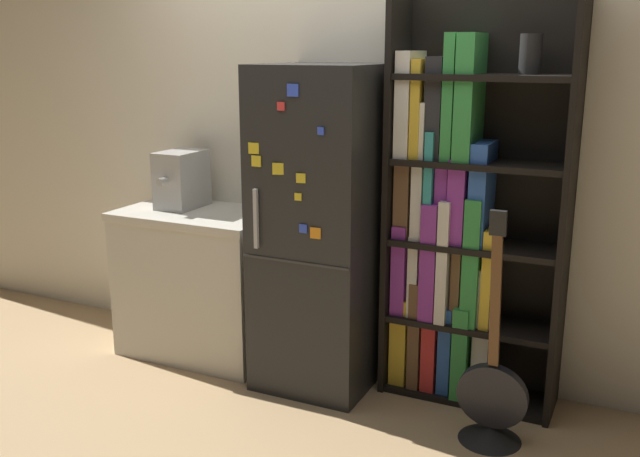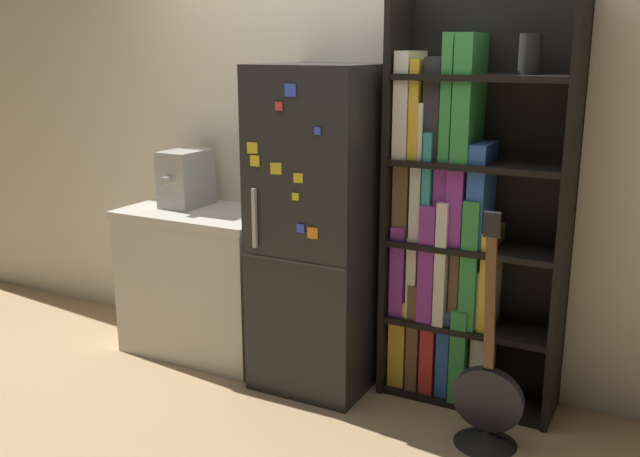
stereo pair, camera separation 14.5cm
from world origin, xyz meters
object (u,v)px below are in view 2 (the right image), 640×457
at_px(refrigerator, 322,229).
at_px(bookshelf, 458,226).
at_px(espresso_machine, 186,178).
at_px(guitar, 487,411).

xyz_separation_m(refrigerator, bookshelf, (0.68, 0.16, 0.06)).
distance_m(refrigerator, espresso_machine, 0.96).
distance_m(refrigerator, bookshelf, 0.70).
xyz_separation_m(bookshelf, espresso_machine, (-1.62, -0.09, 0.12)).
height_order(refrigerator, espresso_machine, refrigerator).
xyz_separation_m(refrigerator, espresso_machine, (-0.94, 0.08, 0.18)).
bearing_deg(espresso_machine, guitar, -9.78).
bearing_deg(bookshelf, espresso_machine, -176.98).
bearing_deg(guitar, bookshelf, 125.75).
bearing_deg(espresso_machine, bookshelf, 3.02).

